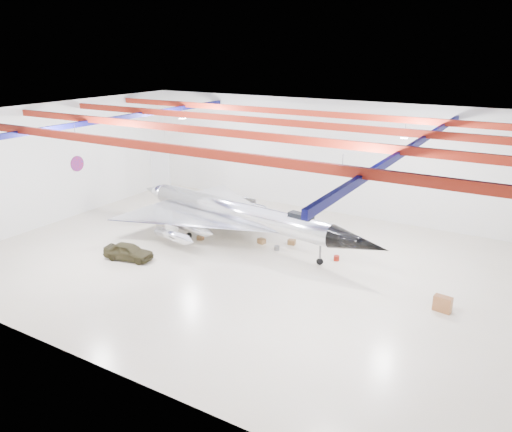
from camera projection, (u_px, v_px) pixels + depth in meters
The scene contains 17 objects.
floor at pixel (242, 261), 38.37m from camera, with size 40.00×40.00×0.00m, color beige.
wall_back at pixel (323, 156), 48.83m from camera, with size 40.00×40.00×0.00m, color silver.
wall_left at pixel (59, 162), 46.27m from camera, with size 30.00×30.00×0.00m, color silver.
ceiling at pixel (240, 117), 34.85m from camera, with size 40.00×40.00×0.00m, color #0A0F38.
ceiling_structure at pixel (240, 127), 35.06m from camera, with size 39.50×29.50×1.08m.
wall_roundel at pixel (77, 164), 48.03m from camera, with size 1.50×1.50×0.10m, color #B21414.
jet_aircraft at pixel (237, 215), 41.93m from camera, with size 25.35×16.34×6.92m.
jeep at pixel (128, 251), 38.54m from camera, with size 1.57×3.89×1.33m, color #342F1A.
desk at pixel (443, 304), 31.00m from camera, with size 1.09×0.55×1.00m, color brown.
crate_ply at pixel (200, 238), 42.66m from camera, with size 0.54×0.43×0.38m, color olive.
toolbox_red at pixel (265, 218), 47.73m from camera, with size 0.44×0.36×0.31m, color maroon.
engine_drum at pixel (277, 248), 40.46m from camera, with size 0.42×0.42×0.38m, color #59595B.
parts_bin at pixel (292, 242), 41.63m from camera, with size 0.61×0.49×0.43m, color olive.
crate_small at pixel (194, 215), 48.64m from camera, with size 0.43×0.35×0.30m, color #59595B.
tool_chest at pixel (336, 258), 38.48m from camera, with size 0.44×0.44×0.39m, color maroon.
oil_barrel at pixel (262, 241), 41.84m from camera, with size 0.61×0.49×0.43m, color olive.
spares_box at pixel (311, 233), 43.73m from camera, with size 0.39×0.39×0.35m, color #59595B.
Camera 1 is at (18.92, -29.73, 15.63)m, focal length 35.00 mm.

